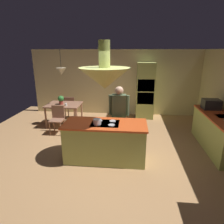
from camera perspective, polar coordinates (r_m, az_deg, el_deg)
The scene contains 15 objects.
ground at distance 5.10m, azimuth -1.60°, elevation -12.11°, with size 8.16×8.16×0.00m, color #AD7F51.
wall_back at distance 7.97m, azimuth 1.46°, elevation 8.46°, with size 6.80×0.10×2.55m, color beige.
kitchen_island at distance 4.71m, azimuth -1.95°, elevation -8.42°, with size 1.91×0.85×0.93m.
counter_run_right at distance 5.86m, azimuth 28.11°, elevation -5.19°, with size 0.73×2.17×0.91m.
oven_tower at distance 7.61m, azimuth 9.55°, elevation 6.04°, with size 0.66×0.62×2.09m.
dining_table at distance 6.95m, azimuth -13.68°, elevation 1.46°, with size 1.14×0.89×0.76m.
person_at_island at distance 5.15m, azimuth 2.01°, elevation -0.33°, with size 0.53×0.22×1.65m.
range_hood at distance 4.28m, azimuth -2.16°, elevation 10.06°, with size 1.10×1.10×1.00m.
pendant_light_over_table at distance 6.73m, azimuth -14.42°, elevation 11.32°, with size 0.32×0.32×0.82m.
chair_facing_island at distance 6.40m, azimuth -15.49°, elevation -1.55°, with size 0.40×0.40×0.87m.
chair_by_back_wall at distance 7.60m, azimuth -11.99°, elevation 1.69°, with size 0.40×0.40×0.87m.
potted_plant_on_table at distance 6.87m, azimuth -14.53°, elevation 3.51°, with size 0.20×0.20×0.30m.
cup_on_table at distance 6.66m, azimuth -13.16°, elevation 2.09°, with size 0.07×0.07×0.09m, color white.
microwave_on_counter at distance 6.25m, azimuth 26.72°, elevation 2.03°, with size 0.46×0.36×0.28m, color #232326.
cooking_pot_on_cooktop at distance 4.41m, azimuth -4.31°, elevation -2.79°, with size 0.18×0.18×0.12m, color #B2B2B7.
Camera 1 is at (0.57, -4.40, 2.51)m, focal length 31.68 mm.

